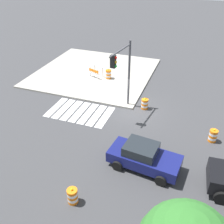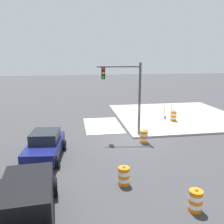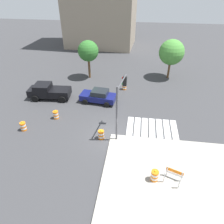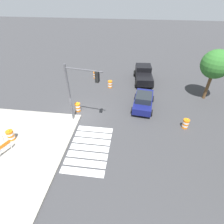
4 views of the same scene
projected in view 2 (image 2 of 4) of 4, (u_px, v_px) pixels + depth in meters
ground_plane at (133, 139)px, 18.45m from camera, size 120.00×120.00×0.00m
sidewalk_corner at (175, 116)px, 25.15m from camera, size 12.00×12.00×0.15m
crosswalk_stripes at (103, 125)px, 22.01m from camera, size 5.10×3.20×0.02m
sports_car at (45, 145)px, 14.96m from camera, size 4.48×2.50×1.63m
pickup_truck at (24, 206)px, 8.69m from camera, size 5.27×2.63×1.92m
traffic_barrel_crosswalk_end at (196, 201)px, 9.90m from camera, size 0.56×0.56×1.02m
traffic_barrel_median_near at (144, 137)px, 17.60m from camera, size 0.56×0.56×1.02m
traffic_barrel_median_far at (124, 176)px, 11.91m from camera, size 0.56×0.56×1.02m
traffic_barrel_on_sidewalk at (173, 116)px, 22.91m from camera, size 0.56×0.56×1.02m
construction_barricade at (166, 111)px, 24.20m from camera, size 1.43×1.17×1.00m
traffic_light_pole at (125, 86)px, 18.19m from camera, size 0.68×3.27×5.50m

